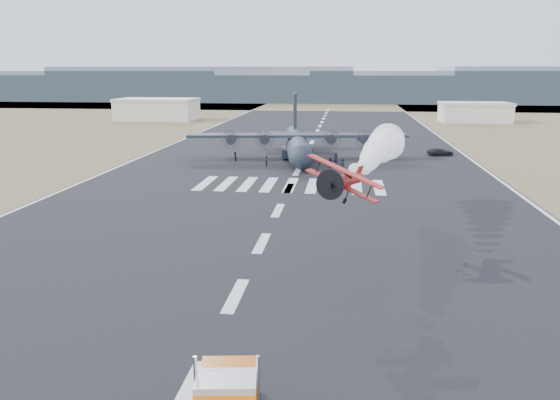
% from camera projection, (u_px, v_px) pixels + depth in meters
% --- Properties ---
extents(ground, '(500.00, 500.00, 0.00)m').
position_uv_depth(ground, '(187.00, 394.00, 26.66)').
color(ground, black).
rests_on(ground, ground).
extents(scrub_far, '(500.00, 80.00, 0.00)m').
position_uv_depth(scrub_far, '(330.00, 105.00, 248.76)').
color(scrub_far, olive).
rests_on(scrub_far, ground).
extents(runway_markings, '(60.00, 260.00, 0.01)m').
position_uv_depth(runway_markings, '(297.00, 172.00, 84.60)').
color(runway_markings, silver).
rests_on(runway_markings, ground).
extents(ridge_seg_b, '(150.00, 50.00, 15.00)m').
position_uv_depth(ridge_seg_b, '(89.00, 85.00, 291.17)').
color(ridge_seg_b, slate).
rests_on(ridge_seg_b, ground).
extents(ridge_seg_c, '(150.00, 50.00, 17.00)m').
position_uv_depth(ridge_seg_c, '(207.00, 84.00, 283.34)').
color(ridge_seg_c, slate).
rests_on(ridge_seg_c, ground).
extents(ridge_seg_d, '(150.00, 50.00, 13.00)m').
position_uv_depth(ridge_seg_d, '(333.00, 88.00, 276.22)').
color(ridge_seg_d, slate).
rests_on(ridge_seg_d, ground).
extents(ridge_seg_e, '(150.00, 50.00, 15.00)m').
position_uv_depth(ridge_seg_e, '(465.00, 87.00, 268.40)').
color(ridge_seg_e, slate).
rests_on(ridge_seg_e, ground).
extents(hangar_left, '(24.50, 14.50, 6.70)m').
position_uv_depth(hangar_left, '(157.00, 109.00, 171.96)').
color(hangar_left, beige).
rests_on(hangar_left, ground).
extents(hangar_right, '(20.50, 12.50, 5.90)m').
position_uv_depth(hangar_right, '(475.00, 112.00, 165.44)').
color(hangar_right, beige).
rests_on(hangar_right, ground).
extents(aerobatic_biplane, '(5.84, 5.60, 3.24)m').
position_uv_depth(aerobatic_biplane, '(344.00, 181.00, 39.76)').
color(aerobatic_biplane, '#B40C25').
extents(smoke_trail, '(6.59, 22.88, 3.81)m').
position_uv_depth(smoke_trail, '(384.00, 145.00, 57.75)').
color(smoke_trail, white).
extents(transport_aircraft, '(38.45, 31.55, 11.09)m').
position_uv_depth(transport_aircraft, '(297.00, 142.00, 97.36)').
color(transport_aircraft, '#1F252F').
rests_on(transport_aircraft, ground).
extents(support_vehicle, '(5.07, 3.08, 1.31)m').
position_uv_depth(support_vehicle, '(440.00, 152.00, 100.91)').
color(support_vehicle, black).
rests_on(support_vehicle, ground).
extents(crew_a, '(0.74, 0.81, 1.84)m').
position_uv_depth(crew_a, '(266.00, 161.00, 88.72)').
color(crew_a, black).
rests_on(crew_a, ground).
extents(crew_b, '(0.79, 0.91, 1.60)m').
position_uv_depth(crew_b, '(235.00, 157.00, 94.55)').
color(crew_b, black).
rests_on(crew_b, ground).
extents(crew_c, '(1.11, 1.23, 1.76)m').
position_uv_depth(crew_c, '(342.00, 163.00, 87.06)').
color(crew_c, black).
rests_on(crew_c, ground).
extents(crew_d, '(0.57, 0.96, 1.57)m').
position_uv_depth(crew_d, '(298.00, 163.00, 87.98)').
color(crew_d, black).
rests_on(crew_d, ground).
extents(crew_e, '(0.90, 0.69, 1.63)m').
position_uv_depth(crew_e, '(336.00, 157.00, 93.66)').
color(crew_e, black).
rests_on(crew_e, ground).
extents(crew_f, '(1.68, 1.60, 1.90)m').
position_uv_depth(crew_f, '(298.00, 160.00, 89.85)').
color(crew_f, black).
rests_on(crew_f, ground).
extents(crew_g, '(0.66, 0.72, 1.59)m').
position_uv_depth(crew_g, '(291.00, 160.00, 91.03)').
color(crew_g, black).
rests_on(crew_g, ground).
extents(crew_h, '(0.94, 0.79, 1.67)m').
position_uv_depth(crew_h, '(330.00, 163.00, 88.04)').
color(crew_h, black).
rests_on(crew_h, ground).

